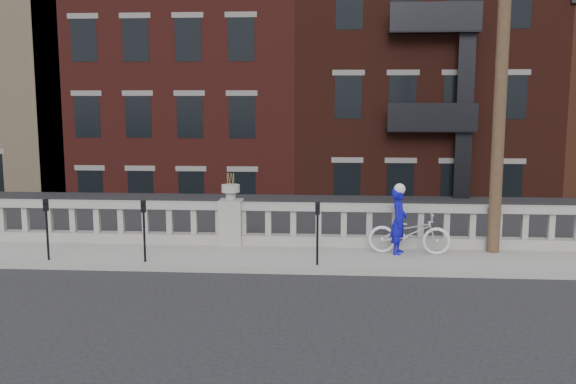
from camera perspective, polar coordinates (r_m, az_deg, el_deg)
name	(u,v)px	position (r m, az deg, el deg)	size (l,w,h in m)	color
ground	(198,301)	(12.11, -8.03, -9.56)	(120.00, 120.00, 0.00)	black
sidewalk	(225,257)	(14.92, -5.63, -5.74)	(32.00, 2.20, 0.15)	gray
balustrade	(231,224)	(15.71, -5.08, -2.89)	(28.00, 0.34, 1.03)	gray
planter_pedestal	(231,217)	(15.67, -5.09, -2.21)	(0.55, 0.55, 1.76)	gray
lower_level	(298,117)	(34.36, 0.89, 6.68)	(80.00, 44.00, 20.80)	#605E59
utility_pole	(504,28)	(15.38, 18.62, 13.67)	(1.60, 0.28, 10.00)	#422D1E
parking_meter_a	(47,222)	(15.05, -20.66, -2.55)	(0.10, 0.09, 1.36)	black
parking_meter_b	(144,224)	(14.28, -12.69, -2.78)	(0.10, 0.09, 1.36)	black
parking_meter_c	(317,226)	(13.68, 2.63, -3.06)	(0.10, 0.09, 1.36)	black
bicycle	(409,233)	(15.00, 10.73, -3.57)	(0.65, 1.86, 0.98)	silver
cyclist	(399,221)	(14.90, 9.82, -2.56)	(0.55, 0.36, 1.52)	#0E0BAA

